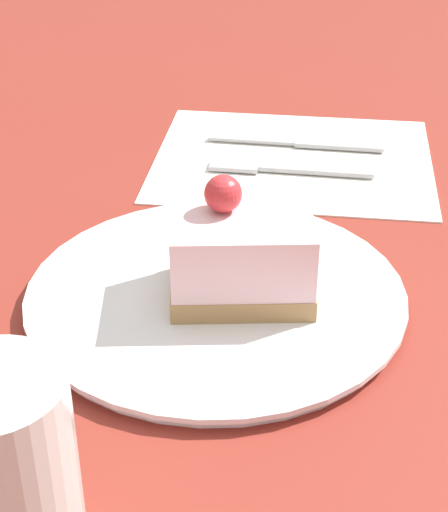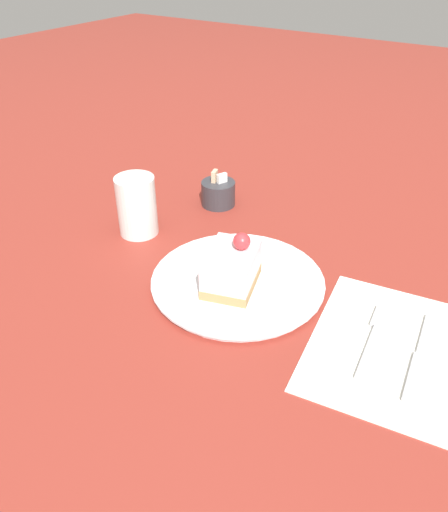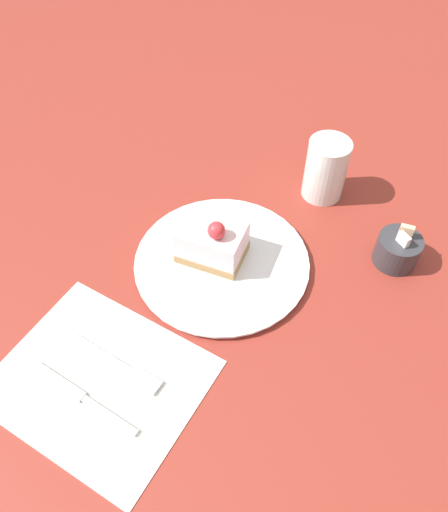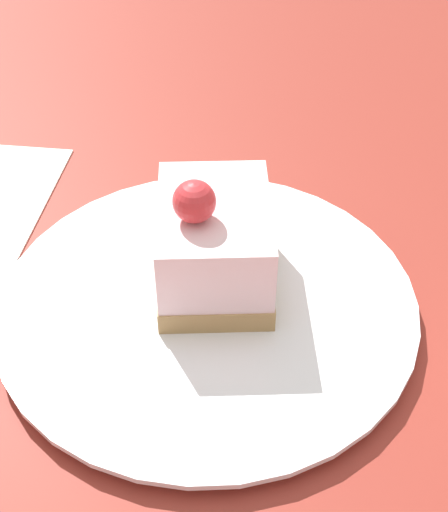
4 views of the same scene
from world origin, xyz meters
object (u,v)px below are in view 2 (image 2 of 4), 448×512
at_px(cake_slice, 232,268).
at_px(fork, 375,334).
at_px(knife, 417,362).
at_px(sugar_bowl, 218,193).
at_px(drinking_glass, 137,206).
at_px(plate, 238,281).

height_order(cake_slice, fork, cake_slice).
bearing_deg(cake_slice, fork, -11.05).
relative_size(knife, sugar_bowl, 2.44).
xyz_separation_m(cake_slice, knife, (0.28, -0.00, -0.04)).
bearing_deg(knife, drinking_glass, 167.48).
xyz_separation_m(plate, cake_slice, (0.00, -0.02, 0.04)).
bearing_deg(knife, cake_slice, 173.44).
bearing_deg(drinking_glass, plate, -9.02).
relative_size(knife, drinking_glass, 1.60).
relative_size(fork, knife, 0.88).
relative_size(plate, knife, 1.56).
bearing_deg(knife, plate, 169.79).
relative_size(cake_slice, drinking_glass, 1.05).
relative_size(plate, cake_slice, 2.37).
distance_m(cake_slice, fork, 0.22).
distance_m(plate, drinking_glass, 0.24).
bearing_deg(fork, knife, -25.54).
bearing_deg(plate, knife, -3.98).
bearing_deg(sugar_bowl, drinking_glass, -109.96).
bearing_deg(fork, drinking_glass, 169.39).
relative_size(sugar_bowl, drinking_glass, 0.66).
relative_size(fork, drinking_glass, 1.41).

